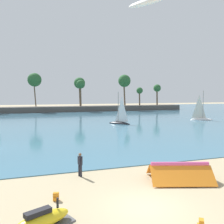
{
  "coord_description": "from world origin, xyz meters",
  "views": [
    {
      "loc": [
        -5.29,
        -10.7,
        5.73
      ],
      "look_at": [
        1.03,
        8.85,
        4.23
      ],
      "focal_mm": 38.54,
      "sensor_mm": 36.0,
      "label": 1
    }
  ],
  "objects_px": {
    "sailboat_toward_headland": "(201,117)",
    "kite_aloft_high_over_bay": "(149,1)",
    "person_at_waterline": "(80,164)",
    "backpack_by_trailer": "(56,197)",
    "sailboat_mid_bay": "(120,121)",
    "folded_kite": "(180,169)",
    "watercraft_on_trailer": "(42,221)"
  },
  "relations": [
    {
      "from": "sailboat_toward_headland",
      "to": "kite_aloft_high_over_bay",
      "type": "bearing_deg",
      "value": -134.0
    },
    {
      "from": "person_at_waterline",
      "to": "backpack_by_trailer",
      "type": "distance_m",
      "value": 3.99
    },
    {
      "from": "person_at_waterline",
      "to": "sailboat_toward_headland",
      "type": "distance_m",
      "value": 42.79
    },
    {
      "from": "person_at_waterline",
      "to": "sailboat_toward_headland",
      "type": "height_order",
      "value": "sailboat_toward_headland"
    },
    {
      "from": "backpack_by_trailer",
      "to": "sailboat_mid_bay",
      "type": "relative_size",
      "value": 0.07
    },
    {
      "from": "person_at_waterline",
      "to": "folded_kite",
      "type": "bearing_deg",
      "value": -24.74
    },
    {
      "from": "person_at_waterline",
      "to": "backpack_by_trailer",
      "type": "bearing_deg",
      "value": -119.67
    },
    {
      "from": "watercraft_on_trailer",
      "to": "kite_aloft_high_over_bay",
      "type": "xyz_separation_m",
      "value": [
        7.94,
        6.46,
        12.03
      ]
    },
    {
      "from": "sailboat_toward_headland",
      "to": "backpack_by_trailer",
      "type": "bearing_deg",
      "value": -137.32
    },
    {
      "from": "watercraft_on_trailer",
      "to": "sailboat_toward_headland",
      "type": "relative_size",
      "value": 0.4
    },
    {
      "from": "sailboat_mid_bay",
      "to": "sailboat_toward_headland",
      "type": "xyz_separation_m",
      "value": [
        19.6,
        1.04,
        0.04
      ]
    },
    {
      "from": "watercraft_on_trailer",
      "to": "person_at_waterline",
      "type": "xyz_separation_m",
      "value": [
        2.73,
        6.35,
        0.38
      ]
    },
    {
      "from": "watercraft_on_trailer",
      "to": "backpack_by_trailer",
      "type": "xyz_separation_m",
      "value": [
        0.79,
        2.94,
        -0.31
      ]
    },
    {
      "from": "kite_aloft_high_over_bay",
      "to": "person_at_waterline",
      "type": "bearing_deg",
      "value": 59.47
    },
    {
      "from": "person_at_waterline",
      "to": "kite_aloft_high_over_bay",
      "type": "height_order",
      "value": "kite_aloft_high_over_bay"
    },
    {
      "from": "watercraft_on_trailer",
      "to": "sailboat_toward_headland",
      "type": "bearing_deg",
      "value": 44.57
    },
    {
      "from": "watercraft_on_trailer",
      "to": "person_at_waterline",
      "type": "distance_m",
      "value": 6.92
    },
    {
      "from": "sailboat_mid_bay",
      "to": "person_at_waterline",
      "type": "bearing_deg",
      "value": -115.04
    },
    {
      "from": "backpack_by_trailer",
      "to": "kite_aloft_high_over_bay",
      "type": "relative_size",
      "value": 0.12
    },
    {
      "from": "person_at_waterline",
      "to": "kite_aloft_high_over_bay",
      "type": "xyz_separation_m",
      "value": [
        5.21,
        0.12,
        11.66
      ]
    },
    {
      "from": "person_at_waterline",
      "to": "sailboat_mid_bay",
      "type": "xyz_separation_m",
      "value": [
        12.65,
        27.08,
        -0.24
      ]
    },
    {
      "from": "folded_kite",
      "to": "kite_aloft_high_over_bay",
      "type": "relative_size",
      "value": 1.31
    },
    {
      "from": "watercraft_on_trailer",
      "to": "sailboat_mid_bay",
      "type": "relative_size",
      "value": 0.42
    },
    {
      "from": "watercraft_on_trailer",
      "to": "kite_aloft_high_over_bay",
      "type": "height_order",
      "value": "kite_aloft_high_over_bay"
    },
    {
      "from": "folded_kite",
      "to": "backpack_by_trailer",
      "type": "bearing_deg",
      "value": -175.94
    },
    {
      "from": "watercraft_on_trailer",
      "to": "sailboat_mid_bay",
      "type": "xyz_separation_m",
      "value": [
        15.38,
        33.43,
        0.14
      ]
    },
    {
      "from": "person_at_waterline",
      "to": "backpack_by_trailer",
      "type": "height_order",
      "value": "person_at_waterline"
    },
    {
      "from": "sailboat_mid_bay",
      "to": "kite_aloft_high_over_bay",
      "type": "bearing_deg",
      "value": -105.43
    },
    {
      "from": "folded_kite",
      "to": "backpack_by_trailer",
      "type": "height_order",
      "value": "folded_kite"
    },
    {
      "from": "watercraft_on_trailer",
      "to": "kite_aloft_high_over_bay",
      "type": "bearing_deg",
      "value": 39.15
    },
    {
      "from": "sailboat_toward_headland",
      "to": "kite_aloft_high_over_bay",
      "type": "relative_size",
      "value": 1.99
    },
    {
      "from": "backpack_by_trailer",
      "to": "sailboat_mid_bay",
      "type": "height_order",
      "value": "sailboat_mid_bay"
    }
  ]
}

